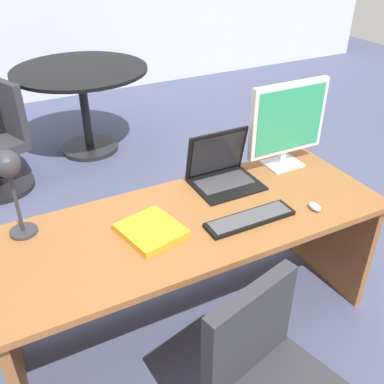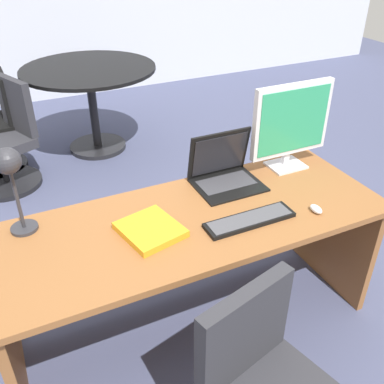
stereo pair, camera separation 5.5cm
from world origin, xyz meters
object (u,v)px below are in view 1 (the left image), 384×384
at_px(mouse, 315,207).
at_px(book, 151,230).
at_px(desk, 190,247).
at_px(laptop, 221,167).
at_px(desk_lamp, 10,176).
at_px(monitor, 288,121).
at_px(keyboard, 250,219).
at_px(meeting_table, 82,89).

relative_size(mouse, book, 0.24).
height_order(desk, book, book).
xyz_separation_m(laptop, desk_lamp, (-1.01, -0.03, 0.22)).
bearing_deg(desk, desk_lamp, 167.09).
xyz_separation_m(monitor, mouse, (-0.14, -0.43, -0.25)).
bearing_deg(mouse, keyboard, 168.67).
xyz_separation_m(monitor, book, (-0.91, -0.25, -0.25)).
bearing_deg(keyboard, desk_lamp, 159.17).
relative_size(monitor, book, 1.54).
height_order(keyboard, meeting_table, meeting_table).
xyz_separation_m(monitor, keyboard, (-0.47, -0.37, -0.25)).
bearing_deg(mouse, laptop, 120.02).
xyz_separation_m(desk, mouse, (0.54, -0.26, 0.23)).
bearing_deg(meeting_table, monitor, -74.98).
distance_m(monitor, desk_lamp, 1.41).
relative_size(desk, monitor, 3.88).
distance_m(laptop, desk_lamp, 1.03).
bearing_deg(laptop, desk_lamp, -178.57).
bearing_deg(monitor, book, -164.61).
bearing_deg(book, laptop, 27.50).
xyz_separation_m(desk, book, (-0.23, -0.07, 0.23)).
height_order(laptop, book, laptop).
relative_size(keyboard, meeting_table, 0.36).
height_order(monitor, laptop, monitor).
xyz_separation_m(laptop, meeting_table, (-0.18, 2.16, -0.20)).
height_order(monitor, book, monitor).
xyz_separation_m(mouse, meeting_table, (-0.44, 2.60, -0.14)).
bearing_deg(book, monitor, 15.39).
bearing_deg(keyboard, meeting_table, 92.61).
distance_m(desk, monitor, 0.85).
height_order(mouse, meeting_table, meeting_table).
distance_m(desk, desk_lamp, 0.91).
xyz_separation_m(desk, laptop, (0.28, 0.19, 0.29)).
bearing_deg(desk_lamp, mouse, -18.47).
height_order(keyboard, mouse, mouse).
height_order(monitor, desk_lamp, monitor).
distance_m(keyboard, mouse, 0.33).
relative_size(keyboard, mouse, 5.88).
bearing_deg(desk, mouse, -25.48).
bearing_deg(desk_lamp, monitor, 0.43).
xyz_separation_m(laptop, book, (-0.51, -0.26, -0.06)).
bearing_deg(desk, meeting_table, 87.68).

